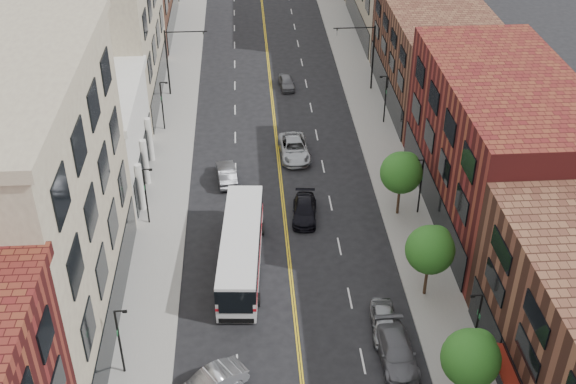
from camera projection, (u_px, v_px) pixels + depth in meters
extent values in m
cube|color=gray|center=(171.00, 154.00, 67.66)|extent=(4.00, 110.00, 0.15)
cube|color=gray|center=(382.00, 147.00, 68.74)|extent=(4.00, 110.00, 0.15)
cube|color=gray|center=(18.00, 213.00, 44.02)|extent=(10.00, 22.00, 18.00)
cube|color=silver|center=(82.00, 141.00, 61.79)|extent=(10.00, 14.00, 8.00)
cube|color=gray|center=(103.00, 16.00, 73.23)|extent=(10.00, 20.00, 18.00)
cube|color=#591817|center=(500.00, 148.00, 56.69)|extent=(10.00, 22.00, 12.00)
cube|color=#512C20|center=(436.00, 56.00, 74.77)|extent=(10.00, 20.00, 10.00)
sphere|color=#1B5E1B|center=(471.00, 358.00, 40.65)|extent=(3.40, 3.40, 3.40)
sphere|color=#1B5E1B|center=(479.00, 346.00, 40.74)|extent=(2.04, 2.04, 2.04)
cylinder|color=black|center=(426.00, 280.00, 50.45)|extent=(0.22, 0.22, 2.50)
sphere|color=#1B5E1B|center=(430.00, 250.00, 49.00)|extent=(3.40, 3.40, 3.40)
sphere|color=#1B5E1B|center=(437.00, 240.00, 49.08)|extent=(2.04, 2.04, 2.04)
cylinder|color=black|center=(398.00, 200.00, 58.80)|extent=(0.22, 0.22, 2.50)
sphere|color=#1B5E1B|center=(401.00, 173.00, 57.35)|extent=(3.40, 3.40, 3.40)
sphere|color=#1B5E1B|center=(407.00, 164.00, 57.43)|extent=(2.04, 2.04, 2.04)
cylinder|color=black|center=(120.00, 342.00, 43.65)|extent=(0.14, 0.14, 5.00)
cylinder|color=black|center=(120.00, 311.00, 42.30)|extent=(0.70, 0.10, 0.10)
cube|color=black|center=(125.00, 311.00, 42.34)|extent=(0.28, 0.14, 0.14)
cube|color=#19592D|center=(118.00, 331.00, 43.16)|extent=(0.04, 0.55, 0.35)
cylinder|color=black|center=(146.00, 196.00, 57.01)|extent=(0.14, 0.14, 5.00)
cylinder|color=black|center=(147.00, 169.00, 55.66)|extent=(0.70, 0.10, 0.10)
cube|color=black|center=(150.00, 170.00, 55.70)|extent=(0.28, 0.14, 0.14)
cube|color=#19592D|center=(145.00, 187.00, 56.52)|extent=(0.04, 0.55, 0.35)
cylinder|color=black|center=(162.00, 106.00, 70.36)|extent=(0.14, 0.14, 5.00)
cylinder|color=black|center=(164.00, 82.00, 69.01)|extent=(0.70, 0.10, 0.10)
cube|color=black|center=(166.00, 83.00, 69.05)|extent=(0.28, 0.14, 0.14)
cube|color=#19592D|center=(161.00, 98.00, 69.87)|extent=(0.04, 0.55, 0.35)
cylinder|color=black|center=(477.00, 325.00, 44.85)|extent=(0.14, 0.14, 5.00)
cylinder|color=black|center=(477.00, 295.00, 43.46)|extent=(0.70, 0.10, 0.10)
cube|color=black|center=(473.00, 296.00, 43.47)|extent=(0.28, 0.14, 0.14)
cube|color=#19592D|center=(479.00, 315.00, 44.36)|extent=(0.04, 0.55, 0.35)
cylinder|color=black|center=(420.00, 187.00, 58.20)|extent=(0.14, 0.14, 5.00)
cylinder|color=black|center=(419.00, 160.00, 56.81)|extent=(0.70, 0.10, 0.10)
cube|color=black|center=(416.00, 161.00, 56.83)|extent=(0.28, 0.14, 0.14)
cube|color=#19592D|center=(422.00, 177.00, 57.71)|extent=(0.04, 0.55, 0.35)
cylinder|color=black|center=(385.00, 100.00, 71.56)|extent=(0.14, 0.14, 5.00)
cylinder|color=black|center=(384.00, 76.00, 70.17)|extent=(0.70, 0.10, 0.10)
cube|color=black|center=(381.00, 77.00, 70.18)|extent=(0.28, 0.14, 0.14)
cube|color=#19592D|center=(386.00, 91.00, 71.06)|extent=(0.04, 0.55, 0.35)
cylinder|color=black|center=(167.00, 63.00, 76.44)|extent=(0.18, 0.18, 7.20)
cylinder|color=black|center=(186.00, 32.00, 74.69)|extent=(4.40, 0.12, 0.12)
imported|color=black|center=(203.00, 35.00, 75.01)|extent=(0.15, 0.18, 0.90)
cylinder|color=black|center=(373.00, 58.00, 77.63)|extent=(0.18, 0.18, 7.20)
cylinder|color=black|center=(354.00, 28.00, 75.65)|extent=(4.40, 0.12, 0.12)
imported|color=black|center=(337.00, 32.00, 75.77)|extent=(0.15, 0.18, 0.90)
cube|color=silver|center=(241.00, 249.00, 52.88)|extent=(3.58, 12.63, 3.01)
cube|color=black|center=(241.00, 241.00, 52.48)|extent=(3.62, 12.67, 1.09)
cube|color=#A90C15|center=(241.00, 252.00, 53.05)|extent=(3.62, 12.67, 0.23)
cube|color=black|center=(235.00, 304.00, 47.50)|extent=(2.28, 0.22, 1.66)
cylinder|color=black|center=(219.00, 299.00, 50.07)|extent=(0.36, 1.02, 1.00)
cylinder|color=black|center=(258.00, 299.00, 50.06)|extent=(0.36, 1.02, 1.00)
cylinder|color=black|center=(228.00, 229.00, 57.03)|extent=(0.36, 1.02, 1.00)
cylinder|color=black|center=(262.00, 229.00, 57.01)|extent=(0.36, 1.02, 1.00)
imported|color=#B6B9BF|center=(210.00, 384.00, 43.32)|extent=(4.82, 4.03, 1.55)
imported|color=#545459|center=(397.00, 351.00, 45.55)|extent=(2.34, 5.44, 1.56)
imported|color=gray|center=(384.00, 323.00, 47.80)|extent=(2.05, 4.44, 1.47)
imported|color=#4B4C50|center=(227.00, 174.00, 63.49)|extent=(2.05, 4.63, 1.48)
imported|color=black|center=(305.00, 210.00, 58.84)|extent=(2.42, 4.93, 1.38)
imported|color=#A6A9AE|center=(294.00, 148.00, 67.10)|extent=(2.96, 5.90, 1.60)
imported|color=#56575C|center=(286.00, 82.00, 79.72)|extent=(1.87, 3.92, 1.29)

